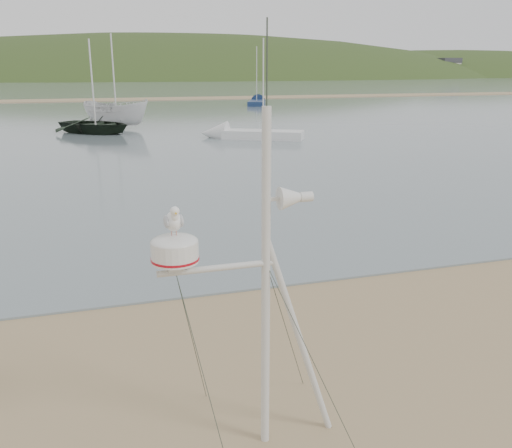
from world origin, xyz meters
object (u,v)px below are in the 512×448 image
object	(u,v)px
boat_dark	(93,92)
boat_white	(115,90)
mast_rig	(262,357)
sailboat_blue_far	(258,102)
sailboat_white_near	(238,134)

from	to	relation	value
boat_dark	boat_white	bearing A→B (deg)	15.88
mast_rig	sailboat_blue_far	distance (m)	59.10
boat_dark	sailboat_blue_far	size ratio (longest dim) A/B	0.72
mast_rig	boat_dark	size ratio (longest dim) A/B	0.89
mast_rig	sailboat_blue_far	xyz separation A→B (m)	(17.34, 56.49, -0.80)
boat_white	sailboat_blue_far	distance (m)	27.85
boat_white	sailboat_white_near	bearing A→B (deg)	-102.98
mast_rig	boat_dark	xyz separation A→B (m)	(-1.21, 31.78, 1.51)
boat_dark	boat_white	xyz separation A→B (m)	(1.48, 2.83, 0.03)
boat_dark	sailboat_blue_far	distance (m)	30.99
boat_white	sailboat_blue_far	xyz separation A→B (m)	(17.07, 21.88, -2.34)
sailboat_white_near	boat_white	bearing A→B (deg)	129.32
sailboat_white_near	sailboat_blue_far	xyz separation A→B (m)	(10.47, 29.95, -0.00)
sailboat_white_near	sailboat_blue_far	distance (m)	31.73
mast_rig	sailboat_blue_far	size ratio (longest dim) A/B	0.64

